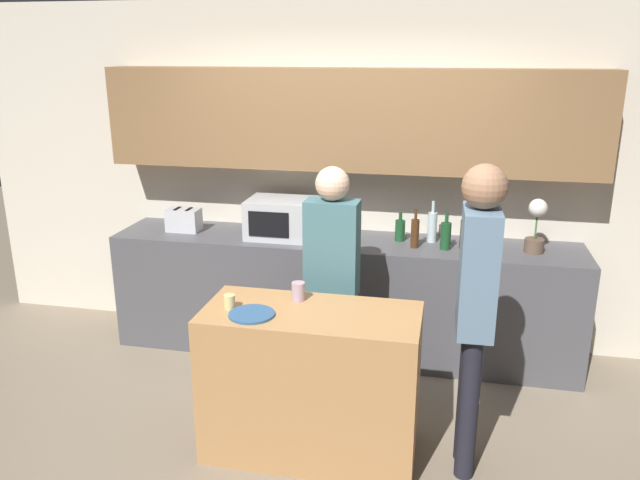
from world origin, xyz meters
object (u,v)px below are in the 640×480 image
Objects in this scene: microwave at (282,218)px; person_left at (476,295)px; bottle_1 at (415,233)px; bottle_0 at (400,230)px; bottle_2 at (432,226)px; cup_1 at (229,302)px; potted_plant at (536,226)px; person_center at (332,268)px; toaster at (184,220)px; plate_on_island at (252,314)px; cup_0 at (298,291)px; bottle_4 at (464,234)px; bottle_3 at (446,235)px.

microwave is 1.94m from person_left.
bottle_0 is at bearing 129.12° from bottle_1.
cup_1 is (-1.09, -1.49, -0.10)m from bottle_2.
microwave is 1.88m from potted_plant.
microwave is 0.95m from person_center.
toaster reaches higher than cup_1.
person_left is (0.52, -1.39, 0.06)m from bottle_0.
bottle_2 reaches higher than plate_on_island.
plate_on_island is 0.16× the size of person_center.
plate_on_island is at bearing -54.42° from toaster.
bottle_2 is (0.24, 0.02, 0.04)m from bottle_0.
cup_0 is at bearing -119.59° from bottle_2.
bottle_2 is at bearing 59.04° from plate_on_island.
cup_0 is (-1.46, -1.18, -0.16)m from potted_plant.
person_left is at bearing -72.09° from bottle_1.
toaster is 2.70m from potted_plant.
toaster is 0.82× the size of bottle_2.
microwave is 1.03m from bottle_1.
bottle_2 is 1.07m from person_center.
person_left reaches higher than bottle_0.
bottle_0 is 0.85× the size of plate_on_island.
cup_1 is at bearing 91.80° from person_left.
bottle_4 is 1.15× the size of plate_on_island.
person_left is (1.21, 0.14, 0.16)m from plate_on_island.
bottle_1 is at bearing 59.57° from plate_on_island.
bottle_1 is 0.22m from bottle_3.
plate_on_island is (-0.69, -1.53, -0.10)m from bottle_0.
cup_1 is (-0.97, -1.32, -0.09)m from bottle_1.
plate_on_island is 1.23m from person_left.
person_center is (0.13, 0.40, 0.01)m from cup_0.
person_center is at bearing -124.12° from bottle_1.
bottle_3 is (1.25, -0.06, -0.04)m from microwave.
person_center is (-1.34, -0.78, -0.15)m from potted_plant.
bottle_4 is at bearing 45.93° from cup_1.
plate_on_island is 0.34m from cup_0.
cup_1 is at bearing 156.43° from plate_on_island.
potted_plant reaches higher than microwave.
bottle_3 is at bearing 48.00° from cup_1.
bottle_1 is at bearing -125.15° from bottle_2.
toaster is 0.87× the size of bottle_4.
microwave is at bearing 92.66° from cup_1.
bottle_3 is 0.92× the size of bottle_4.
person_left is at bearing -7.09° from cup_0.
microwave is 1.39m from cup_1.
bottle_4 is 2.68× the size of cup_0.
person_left is at bearing -81.83° from bottle_3.
bottle_2 is (-0.73, 0.11, -0.08)m from potted_plant.
bottle_2 is 0.19× the size of person_center.
toaster is at bearing 180.00° from potted_plant.
bottle_2 is (1.97, 0.11, 0.03)m from toaster.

